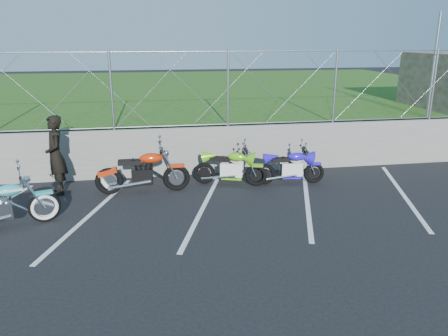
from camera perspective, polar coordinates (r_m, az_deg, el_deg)
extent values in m
plane|color=black|center=(8.78, -1.85, -7.43)|extent=(90.00, 90.00, 0.00)
cube|color=#63635E|center=(11.86, -4.25, 2.28)|extent=(30.00, 0.22, 1.30)
cube|color=#234C14|center=(21.67, -6.94, 8.73)|extent=(30.00, 20.00, 1.30)
cylinder|color=gray|center=(11.50, -4.54, 14.93)|extent=(28.00, 0.03, 0.03)
cylinder|color=gray|center=(11.71, -4.33, 5.60)|extent=(28.00, 0.03, 0.03)
cylinder|color=gray|center=(14.48, 25.71, 11.95)|extent=(0.08, 0.08, 3.00)
cube|color=silver|center=(9.72, -16.93, -5.72)|extent=(1.49, 4.31, 0.01)
cube|color=silver|center=(9.69, -2.68, -5.04)|extent=(1.49, 4.31, 0.01)
cube|color=silver|center=(10.25, 10.79, -4.11)|extent=(1.49, 4.31, 0.01)
cube|color=silver|center=(11.29, 22.29, -3.13)|extent=(1.49, 4.31, 0.01)
torus|color=black|center=(9.53, -22.39, -4.71)|extent=(0.64, 0.29, 0.64)
cube|color=silver|center=(9.50, -27.24, -4.96)|extent=(0.50, 0.39, 0.33)
ellipsoid|color=teal|center=(9.37, -26.26, -2.60)|extent=(0.56, 0.38, 0.22)
cube|color=teal|center=(9.43, -22.59, -3.01)|extent=(0.39, 0.25, 0.06)
cylinder|color=silver|center=(9.28, -25.18, -0.63)|extent=(0.23, 0.67, 0.03)
torus|color=black|center=(10.68, -14.77, -1.67)|extent=(0.66, 0.12, 0.66)
torus|color=black|center=(10.64, -6.23, -1.27)|extent=(0.66, 0.12, 0.66)
cube|color=black|center=(10.60, -10.65, -0.99)|extent=(0.49, 0.30, 0.36)
ellipsoid|color=red|center=(10.48, -9.50, 1.28)|extent=(0.56, 0.26, 0.25)
cube|color=black|center=(10.51, -12.25, 0.76)|extent=(0.53, 0.26, 0.10)
cube|color=red|center=(10.55, -6.28, 0.32)|extent=(0.40, 0.16, 0.06)
cylinder|color=silver|center=(10.42, -8.32, 2.70)|extent=(0.03, 0.76, 0.03)
torus|color=black|center=(11.12, -2.58, -0.67)|extent=(0.56, 0.27, 0.56)
torus|color=black|center=(10.96, 4.20, -0.96)|extent=(0.56, 0.27, 0.56)
cube|color=black|center=(10.99, 0.69, -0.35)|extent=(0.49, 0.38, 0.32)
ellipsoid|color=#60B516|center=(10.87, 1.76, 1.48)|extent=(0.54, 0.37, 0.22)
cube|color=black|center=(10.94, -0.56, 1.23)|extent=(0.51, 0.35, 0.08)
cube|color=#60B516|center=(10.88, 4.23, 0.35)|extent=(0.38, 0.24, 0.06)
cylinder|color=silver|center=(10.80, 2.62, 2.55)|extent=(0.23, 0.64, 0.03)
torus|color=black|center=(11.10, 5.36, -0.81)|extent=(0.54, 0.15, 0.53)
torus|color=black|center=(11.38, 11.64, -0.65)|extent=(0.54, 0.15, 0.53)
cube|color=black|center=(11.20, 8.47, -0.30)|extent=(0.43, 0.29, 0.30)
ellipsoid|color=#2716CE|center=(11.14, 9.53, 1.48)|extent=(0.49, 0.26, 0.21)
cube|color=black|center=(11.07, 7.37, 1.13)|extent=(0.46, 0.25, 0.08)
cube|color=#2716CE|center=(11.31, 11.71, 0.56)|extent=(0.35, 0.16, 0.05)
cylinder|color=silver|center=(11.13, 10.35, 2.52)|extent=(0.08, 0.64, 0.02)
imported|color=black|center=(10.96, -21.12, 1.55)|extent=(0.65, 0.79, 1.88)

